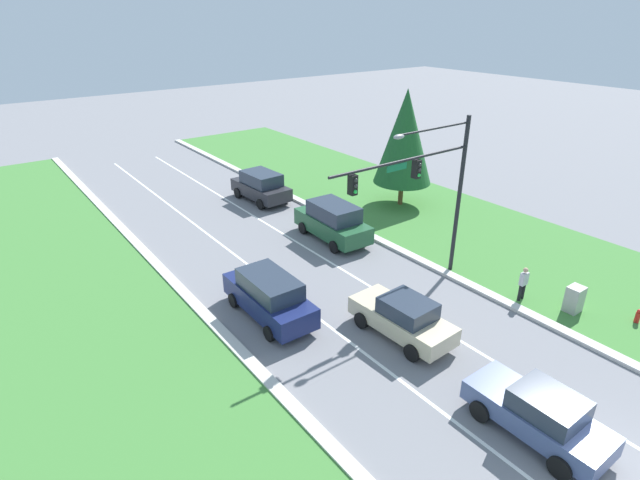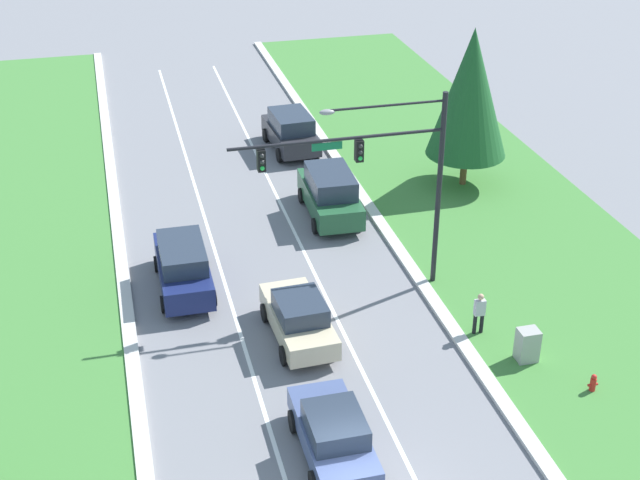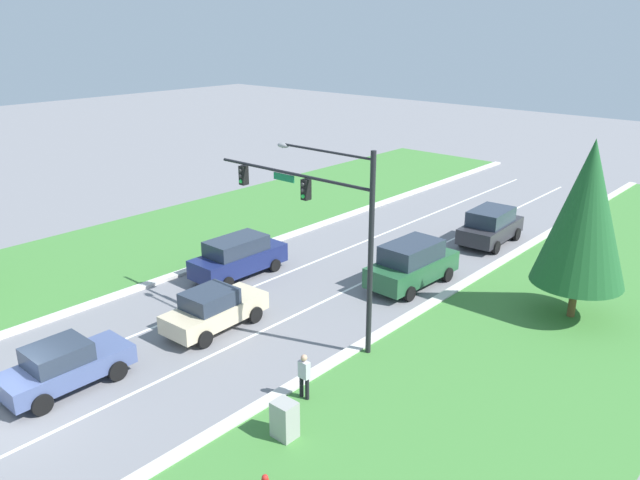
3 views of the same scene
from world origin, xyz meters
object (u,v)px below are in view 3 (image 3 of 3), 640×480
navy_suv (238,256)px  champagne_sedan (214,309)px  forest_suv (412,264)px  slate_blue_sedan (65,365)px  traffic_signal_mast (323,211)px  charcoal_suv (491,226)px  utility_cabinet (285,421)px  pedestrian (304,375)px  conifer_near_right_tree (586,213)px

navy_suv → champagne_sedan: navy_suv is taller
forest_suv → navy_suv: bearing=-144.5°
slate_blue_sedan → navy_suv: size_ratio=0.88×
navy_suv → champagne_sedan: (3.53, -4.44, -0.14)m
slate_blue_sedan → champagne_sedan: 6.20m
traffic_signal_mast → charcoal_suv: size_ratio=1.67×
utility_cabinet → forest_suv: bearing=106.5°
slate_blue_sedan → traffic_signal_mast: bearing=65.0°
traffic_signal_mast → pedestrian: traffic_signal_mast is taller
navy_suv → forest_suv: (7.07, 4.66, 0.09)m
champagne_sedan → conifer_near_right_tree: 15.50m
charcoal_suv → champagne_sedan: 17.43m
slate_blue_sedan → navy_suv: bearing=106.7°
forest_suv → traffic_signal_mast: bearing=-86.6°
utility_cabinet → conifer_near_right_tree: 14.86m
navy_suv → traffic_signal_mast: bearing=-14.5°
traffic_signal_mast → conifer_near_right_tree: size_ratio=1.04×
traffic_signal_mast → utility_cabinet: bearing=-58.5°
utility_cabinet → pedestrian: 2.15m
charcoal_suv → forest_suv: bearing=-92.8°
traffic_signal_mast → forest_suv: (-0.15, 6.60, -4.11)m
charcoal_suv → conifer_near_right_tree: bearing=-45.1°
champagne_sedan → slate_blue_sedan: bearing=-96.1°
pedestrian → traffic_signal_mast: bearing=-54.9°
traffic_signal_mast → forest_suv: 7.77m
slate_blue_sedan → conifer_near_right_tree: (10.97, 16.87, 3.80)m
charcoal_suv → navy_suv: charcoal_suv is taller
slate_blue_sedan → utility_cabinet: size_ratio=3.47×
champagne_sedan → conifer_near_right_tree: conifer_near_right_tree is taller
slate_blue_sedan → utility_cabinet: bearing=21.6°
champagne_sedan → pedestrian: bearing=-14.3°
traffic_signal_mast → pedestrian: bearing=-56.4°
charcoal_suv → champagne_sedan: bearing=-104.6°
forest_suv → conifer_near_right_tree: conifer_near_right_tree is taller
traffic_signal_mast → slate_blue_sedan: 10.55m
traffic_signal_mast → charcoal_suv: traffic_signal_mast is taller
slate_blue_sedan → forest_suv: size_ratio=0.86×
champagne_sedan → forest_suv: bearing=66.3°
forest_suv → champagne_sedan: size_ratio=1.13×
champagne_sedan → conifer_near_right_tree: size_ratio=0.59×
charcoal_suv → utility_cabinet: size_ratio=3.77×
conifer_near_right_tree → slate_blue_sedan: bearing=-123.0°
navy_suv → conifer_near_right_tree: (14.11, 6.25, 3.64)m
champagne_sedan → utility_cabinet: bearing=-26.5°
charcoal_suv → utility_cabinet: bearing=-82.7°
slate_blue_sedan → champagne_sedan: champagne_sedan is taller
traffic_signal_mast → charcoal_suv: bearing=90.7°
charcoal_suv → navy_suv: (-7.06, -12.63, -0.03)m
forest_suv → champagne_sedan: (-3.54, -9.10, -0.23)m
charcoal_suv → slate_blue_sedan: charcoal_suv is taller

